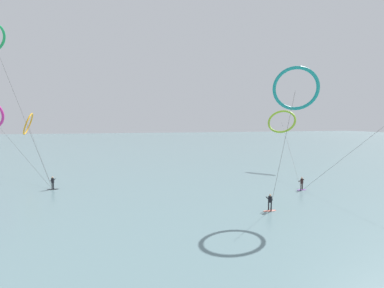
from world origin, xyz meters
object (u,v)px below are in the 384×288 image
at_px(kite_lime, 282,121).
at_px(kite_teal, 295,89).
at_px(kite_amber, 28,124).
at_px(surfer_coral, 270,204).
at_px(surfer_violet, 302,184).
at_px(surfer_charcoal, 53,184).

bearing_deg(kite_lime, kite_teal, -74.29).
xyz_separation_m(kite_amber, kite_teal, (34.28, -32.27, 3.67)).
bearing_deg(surfer_coral, kite_teal, 68.17).
height_order(surfer_violet, kite_teal, kite_teal).
distance_m(surfer_coral, kite_amber, 46.06).
distance_m(surfer_violet, surfer_coral, 10.14).
relative_size(surfer_violet, surfer_coral, 1.00).
xyz_separation_m(kite_lime, kite_teal, (-11.87, -20.53, 3.20)).
relative_size(surfer_coral, kite_teal, 0.12).
height_order(surfer_violet, surfer_coral, same).
bearing_deg(surfer_coral, surfer_violet, 96.28).
bearing_deg(surfer_violet, kite_teal, -150.92).
distance_m(surfer_charcoal, kite_teal, 31.26).
xyz_separation_m(surfer_violet, surfer_coral, (-8.13, -6.06, 0.00)).
xyz_separation_m(surfer_charcoal, surfer_coral, (23.00, -14.15, 0.00)).
bearing_deg(kite_lime, kite_amber, -148.54).
bearing_deg(surfer_coral, kite_amber, -166.44).
bearing_deg(surfer_charcoal, kite_teal, -164.87).
distance_m(surfer_violet, kite_amber, 48.38).
bearing_deg(kite_amber, surfer_charcoal, 15.76).
distance_m(surfer_coral, kite_lime, 26.77).
relative_size(surfer_violet, kite_amber, 0.08).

